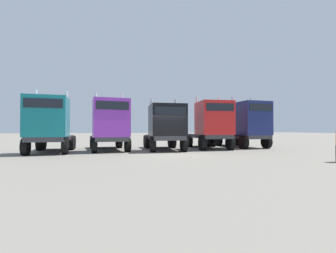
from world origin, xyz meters
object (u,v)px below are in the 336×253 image
at_px(semi_truck_purple, 110,125).
at_px(semi_truck_black, 165,126).
at_px(semi_truck_teal, 49,125).
at_px(semi_truck_red, 211,125).
at_px(semi_truck_navy, 246,125).

height_order(semi_truck_purple, semi_truck_black, semi_truck_purple).
distance_m(semi_truck_teal, semi_truck_purple, 3.91).
distance_m(semi_truck_red, semi_truck_navy, 3.59).
relative_size(semi_truck_red, semi_truck_navy, 0.98).
bearing_deg(semi_truck_red, semi_truck_black, -79.53).
bearing_deg(semi_truck_navy, semi_truck_black, -84.93).
bearing_deg(semi_truck_red, semi_truck_navy, 103.39).
height_order(semi_truck_teal, semi_truck_navy, semi_truck_navy).
bearing_deg(semi_truck_black, semi_truck_teal, -86.41).
bearing_deg(semi_truck_purple, semi_truck_teal, -85.27).
relative_size(semi_truck_black, semi_truck_red, 0.96).
bearing_deg(semi_truck_purple, semi_truck_black, 76.19).
xyz_separation_m(semi_truck_purple, semi_truck_navy, (11.40, 0.01, 0.09)).
relative_size(semi_truck_teal, semi_truck_black, 0.96).
bearing_deg(semi_truck_navy, semi_truck_purple, -90.59).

